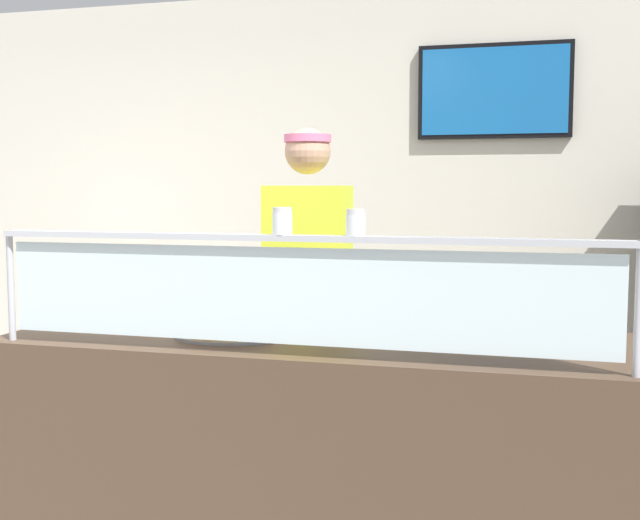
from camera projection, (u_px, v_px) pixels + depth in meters
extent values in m
cube|color=silver|center=(411.00, 210.00, 4.90)|extent=(6.68, 0.08, 2.70)
cube|color=black|center=(494.00, 91.00, 4.65)|extent=(0.89, 0.04, 0.55)
cube|color=#1966B2|center=(494.00, 91.00, 4.63)|extent=(0.84, 0.01, 0.50)
cube|color=#4C3828|center=(319.00, 465.00, 2.91)|extent=(2.28, 0.79, 0.95)
cylinder|color=#B2B5BC|center=(11.00, 285.00, 2.80)|extent=(0.02, 0.02, 0.39)
cylinder|color=#B2B5BC|center=(639.00, 309.00, 2.25)|extent=(0.02, 0.02, 0.39)
cube|color=silver|center=(291.00, 296.00, 2.52)|extent=(2.02, 0.01, 0.31)
cube|color=#B2B5BC|center=(290.00, 238.00, 2.51)|extent=(2.08, 0.06, 0.02)
cylinder|color=#9EA0A8|center=(235.00, 333.00, 2.93)|extent=(0.45, 0.45, 0.01)
cylinder|color=tan|center=(235.00, 329.00, 2.93)|extent=(0.43, 0.43, 0.02)
cylinder|color=#D65B2D|center=(235.00, 325.00, 2.93)|extent=(0.37, 0.37, 0.01)
cube|color=#ADAFB7|center=(230.00, 325.00, 2.91)|extent=(0.14, 0.29, 0.01)
cylinder|color=white|center=(282.00, 224.00, 2.51)|extent=(0.06, 0.06, 0.07)
cylinder|color=white|center=(282.00, 227.00, 2.51)|extent=(0.05, 0.05, 0.05)
cylinder|color=silver|center=(282.00, 210.00, 2.51)|extent=(0.06, 0.06, 0.02)
cylinder|color=white|center=(356.00, 225.00, 2.45)|extent=(0.06, 0.06, 0.07)
cylinder|color=red|center=(356.00, 229.00, 2.45)|extent=(0.05, 0.05, 0.04)
cylinder|color=silver|center=(356.00, 212.00, 2.44)|extent=(0.06, 0.06, 0.02)
cylinder|color=#23232D|center=(286.00, 404.00, 3.72)|extent=(0.13, 0.13, 0.95)
cylinder|color=#23232D|center=(331.00, 407.00, 3.66)|extent=(0.13, 0.13, 0.95)
cube|color=#D8EA33|center=(308.00, 246.00, 3.62)|extent=(0.38, 0.21, 0.55)
sphere|color=tan|center=(308.00, 151.00, 3.58)|extent=(0.21, 0.21, 0.21)
cylinder|color=pink|center=(308.00, 138.00, 3.58)|extent=(0.21, 0.21, 0.04)
cylinder|color=tan|center=(334.00, 272.00, 3.37)|extent=(0.08, 0.34, 0.08)
cube|color=#B7BABF|center=(106.00, 358.00, 5.01)|extent=(0.70, 0.55, 0.82)
cube|color=silver|center=(106.00, 291.00, 4.97)|extent=(0.42, 0.42, 0.04)
cube|color=silver|center=(104.00, 284.00, 4.97)|extent=(0.42, 0.42, 0.04)
cube|color=silver|center=(104.00, 277.00, 4.96)|extent=(0.42, 0.42, 0.04)
cube|color=silver|center=(104.00, 270.00, 4.96)|extent=(0.43, 0.43, 0.04)
cube|color=silver|center=(105.00, 263.00, 4.95)|extent=(0.42, 0.42, 0.04)
cube|color=silver|center=(103.00, 255.00, 4.95)|extent=(0.42, 0.42, 0.04)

